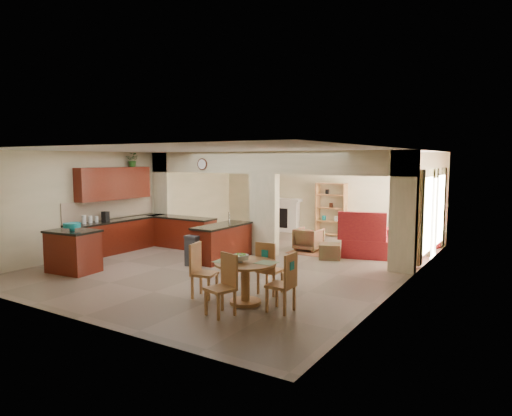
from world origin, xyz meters
The scene contains 39 objects.
floor centered at (0.00, 0.00, 0.00)m, with size 10.00×10.00×0.00m, color #776352.
ceiling centered at (0.00, 0.00, 2.80)m, with size 10.00×10.00×0.00m, color white.
wall_back centered at (0.00, 5.00, 1.40)m, with size 8.00×8.00×0.00m, color beige.
wall_front centered at (0.00, -5.00, 1.40)m, with size 8.00×8.00×0.00m, color beige.
wall_left centered at (-4.00, 0.00, 1.40)m, with size 10.00×10.00×0.00m, color beige.
wall_right centered at (4.00, 0.00, 1.40)m, with size 10.00×10.00×0.00m, color beige.
partition_left_pier centered at (-3.70, 1.00, 1.40)m, with size 0.60×0.25×2.80m, color beige.
partition_center_pier centered at (0.00, 1.00, 1.10)m, with size 0.80×0.25×2.20m, color beige.
partition_right_pier centered at (3.70, 1.00, 1.40)m, with size 0.60×0.25×2.80m, color beige.
partition_header centered at (0.00, 1.00, 2.50)m, with size 8.00×0.25×0.60m, color beige.
kitchen_counter centered at (-3.26, -0.25, 0.46)m, with size 2.52×3.29×1.48m.
upper_cabinets centered at (-3.82, -0.80, 1.92)m, with size 0.35×2.40×0.90m, color #4A1008.
peninsula centered at (-0.60, -0.11, 0.46)m, with size 0.70×1.85×0.91m.
wall_clock centered at (-2.00, 0.85, 2.45)m, with size 0.34×0.34×0.03m, color #50281A.
rug centered at (1.20, 2.10, 0.01)m, with size 1.60×1.30×0.01m, color brown.
fireplace centered at (-1.60, 4.83, 0.61)m, with size 1.60×0.35×1.20m.
shelving_unit centered at (0.35, 4.82, 0.90)m, with size 1.00×0.32×1.80m, color olive.
window_a centered at (3.97, 2.30, 1.20)m, with size 0.02×0.90×1.90m, color white.
window_b centered at (3.97, 4.00, 1.20)m, with size 0.02×0.90×1.90m, color white.
glazed_door centered at (3.97, 3.15, 1.05)m, with size 0.02×0.70×2.10m, color white.
drape_a_left centered at (3.93, 1.70, 1.20)m, with size 0.10×0.28×2.30m, color #46251C.
drape_a_right centered at (3.93, 2.90, 1.20)m, with size 0.10×0.28×2.30m, color #46251C.
drape_b_left centered at (3.93, 3.40, 1.20)m, with size 0.10×0.28×2.30m, color #46251C.
drape_b_right centered at (3.93, 4.60, 1.20)m, with size 0.10×0.28×2.30m, color #46251C.
ceiling_fan centered at (1.50, 3.00, 2.56)m, with size 1.00×1.00×0.10m, color white.
kitchen_island centered at (-2.72, -3.00, 0.49)m, with size 1.19×0.90×0.97m.
teal_bowl centered at (-2.65, -3.06, 1.06)m, with size 0.38×0.38×0.18m, color teal.
trash_can centered at (-0.79, -1.05, 0.34)m, with size 0.32×0.27×0.69m, color #2F2F31.
dining_table centered at (1.91, -2.85, 0.50)m, with size 1.11×1.11×0.76m.
fruit_bowl centered at (1.85, -2.91, 0.84)m, with size 0.30×0.30×0.16m, color #63C229.
sofa centered at (3.30, 3.53, 0.36)m, with size 0.98×2.49×0.73m, color maroon.
chaise centered at (2.45, 2.27, 0.25)m, with size 1.23×1.01×0.49m, color maroon.
armchair centered at (0.79, 2.14, 0.32)m, with size 0.69×0.71×0.65m, color maroon.
ottoman centered at (1.74, 1.44, 0.20)m, with size 0.54×0.54×0.40m, color maroon.
plant centered at (-3.82, -0.09, 2.57)m, with size 0.37×0.32×0.41m, color #164C14.
chair_north centered at (1.97, -2.15, 0.55)m, with size 0.43×0.44×1.02m.
chair_east centered at (2.74, -2.89, 0.55)m, with size 0.43×0.42×1.02m.
chair_south centered at (1.93, -3.52, 0.55)m, with size 0.52×0.52×1.02m.
chair_west centered at (0.98, -2.96, 0.55)m, with size 0.49×0.49×1.02m.
Camera 1 is at (6.30, -9.52, 2.58)m, focal length 32.00 mm.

